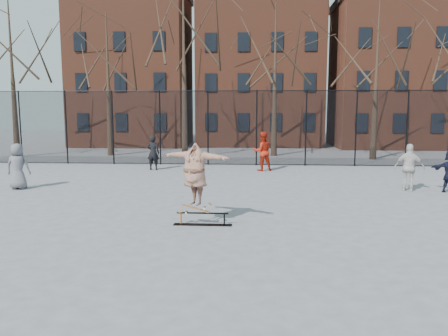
# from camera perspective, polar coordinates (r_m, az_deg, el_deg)

# --- Properties ---
(ground) EXTENTS (100.00, 100.00, 0.00)m
(ground) POSITION_cam_1_polar(r_m,az_deg,el_deg) (10.79, -1.80, -8.44)
(ground) COLOR slate
(skate_rail) EXTENTS (1.53, 0.23, 0.34)m
(skate_rail) POSITION_cam_1_polar(r_m,az_deg,el_deg) (11.46, -2.81, -6.80)
(skate_rail) COLOR black
(skate_rail) RESTS_ON ground
(skateboard) EXTENTS (0.77, 0.18, 0.09)m
(skateboard) POSITION_cam_1_polar(r_m,az_deg,el_deg) (11.42, -3.74, -5.56)
(skateboard) COLOR olive
(skateboard) RESTS_ON skate_rail
(skater) EXTENTS (2.03, 1.28, 1.61)m
(skater) POSITION_cam_1_polar(r_m,az_deg,el_deg) (11.26, -3.78, -1.34)
(skater) COLOR #533688
(skater) RESTS_ON skateboard
(bystander_grey) EXTENTS (0.90, 0.64, 1.73)m
(bystander_grey) POSITION_cam_1_polar(r_m,az_deg,el_deg) (18.12, -25.32, 0.20)
(bystander_grey) COLOR slate
(bystander_grey) RESTS_ON ground
(bystander_black) EXTENTS (0.68, 0.49, 1.72)m
(bystander_black) POSITION_cam_1_polar(r_m,az_deg,el_deg) (21.89, -9.23, 1.99)
(bystander_black) COLOR black
(bystander_black) RESTS_ON ground
(bystander_red) EXTENTS (1.08, 0.94, 1.90)m
(bystander_red) POSITION_cam_1_polar(r_m,az_deg,el_deg) (21.39, 5.06, 2.18)
(bystander_red) COLOR #AF210F
(bystander_red) RESTS_ON ground
(bystander_white) EXTENTS (1.11, 0.75, 1.74)m
(bystander_white) POSITION_cam_1_polar(r_m,az_deg,el_deg) (17.37, 23.05, 0.05)
(bystander_white) COLOR beige
(bystander_white) RESTS_ON ground
(fence) EXTENTS (34.03, 0.07, 4.00)m
(fence) POSITION_cam_1_polar(r_m,az_deg,el_deg) (23.36, 1.29, 5.39)
(fence) COLOR black
(fence) RESTS_ON ground
(tree_row) EXTENTS (33.66, 7.46, 10.67)m
(tree_row) POSITION_cam_1_polar(r_m,az_deg,el_deg) (27.84, 1.22, 16.71)
(tree_row) COLOR black
(tree_row) RESTS_ON ground
(rowhouses) EXTENTS (29.00, 7.00, 13.00)m
(rowhouses) POSITION_cam_1_polar(r_m,az_deg,el_deg) (36.45, 3.43, 12.52)
(rowhouses) COLOR brown
(rowhouses) RESTS_ON ground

